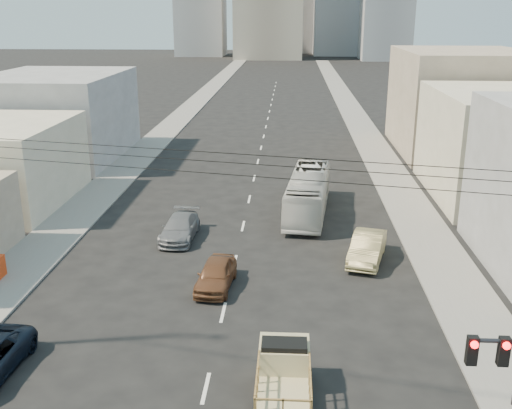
# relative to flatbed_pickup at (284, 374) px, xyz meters

# --- Properties ---
(sidewalk_left) EXTENTS (3.50, 180.00, 0.12)m
(sidewalk_left) POSITION_rel_flatbed_pickup_xyz_m (-14.70, 68.55, -1.03)
(sidewalk_left) COLOR slate
(sidewalk_left) RESTS_ON ground
(sidewalk_right) EXTENTS (3.50, 180.00, 0.12)m
(sidewalk_right) POSITION_rel_flatbed_pickup_xyz_m (8.80, 68.55, -1.03)
(sidewalk_right) COLOR slate
(sidewalk_right) RESTS_ON ground
(lane_dashes) EXTENTS (0.15, 104.00, 0.01)m
(lane_dashes) POSITION_rel_flatbed_pickup_xyz_m (-2.95, 51.55, -1.09)
(lane_dashes) COLOR silver
(lane_dashes) RESTS_ON ground
(flatbed_pickup) EXTENTS (1.95, 4.41, 1.90)m
(flatbed_pickup) POSITION_rel_flatbed_pickup_xyz_m (0.00, 0.00, 0.00)
(flatbed_pickup) COLOR tan
(flatbed_pickup) RESTS_ON ground
(city_bus) EXTENTS (3.58, 10.80, 2.95)m
(city_bus) POSITION_rel_flatbed_pickup_xyz_m (1.40, 21.52, 0.38)
(city_bus) COLOR beige
(city_bus) RESTS_ON ground
(sedan_brown) EXTENTS (2.05, 4.36, 1.44)m
(sedan_brown) POSITION_rel_flatbed_pickup_xyz_m (-3.62, 9.26, -0.37)
(sedan_brown) COLOR brown
(sedan_brown) RESTS_ON ground
(sedan_tan) EXTENTS (2.85, 5.09, 1.59)m
(sedan_tan) POSITION_rel_flatbed_pickup_xyz_m (4.57, 13.20, -0.30)
(sedan_tan) COLOR #9A8B5A
(sedan_tan) RESTS_ON ground
(sedan_grey) EXTENTS (2.12, 4.93, 1.41)m
(sedan_grey) POSITION_rel_flatbed_pickup_xyz_m (-6.72, 16.07, -0.39)
(sedan_grey) COLOR slate
(sedan_grey) RESTS_ON ground
(overhead_wires) EXTENTS (23.01, 5.02, 0.72)m
(overhead_wires) POSITION_rel_flatbed_pickup_xyz_m (-2.95, 0.05, 7.87)
(overhead_wires) COLOR black
(overhead_wires) RESTS_ON ground
(bldg_right_mid) EXTENTS (11.00, 14.00, 8.00)m
(bldg_right_mid) POSITION_rel_flatbed_pickup_xyz_m (16.55, 26.55, 2.91)
(bldg_right_mid) COLOR #BDB598
(bldg_right_mid) RESTS_ON ground
(bldg_right_far) EXTENTS (12.00, 16.00, 10.00)m
(bldg_right_far) POSITION_rel_flatbed_pickup_xyz_m (17.05, 42.55, 3.91)
(bldg_right_far) COLOR gray
(bldg_right_far) RESTS_ON ground
(bldg_left_far) EXTENTS (12.00, 16.00, 8.00)m
(bldg_left_far) POSITION_rel_flatbed_pickup_xyz_m (-22.45, 37.55, 2.91)
(bldg_left_far) COLOR gray
(bldg_left_far) RESTS_ON ground
(midrise_nw) EXTENTS (15.00, 15.00, 34.00)m
(midrise_nw) POSITION_rel_flatbed_pickup_xyz_m (-28.95, 178.55, 15.91)
(midrise_nw) COLOR gray
(midrise_nw) RESTS_ON ground
(midrise_east) EXTENTS (14.00, 14.00, 28.00)m
(midrise_east) POSITION_rel_flatbed_pickup_xyz_m (27.05, 163.55, 12.91)
(midrise_east) COLOR gray
(midrise_east) RESTS_ON ground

